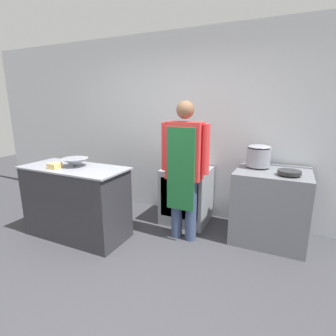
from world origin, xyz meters
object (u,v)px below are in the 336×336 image
(mixing_bowl, at_px, (75,162))
(saute_pan, at_px, (289,172))
(stove, at_px, (270,206))
(plastic_tub, at_px, (55,166))
(stock_pot, at_px, (259,155))
(fridge_unit, at_px, (186,195))
(person_cook, at_px, (184,164))

(mixing_bowl, bearing_deg, saute_pan, 17.18)
(stove, height_order, plastic_tub, plastic_tub)
(stove, relative_size, stock_pot, 3.19)
(stove, distance_m, stock_pot, 0.65)
(fridge_unit, xyz_separation_m, person_cook, (0.15, -0.49, 0.58))
(stove, xyz_separation_m, stock_pot, (-0.19, 0.12, 0.60))
(person_cook, bearing_deg, mixing_bowl, -160.15)
(mixing_bowl, height_order, saute_pan, mixing_bowl)
(saute_pan, bearing_deg, mixing_bowl, -162.82)
(stove, relative_size, fridge_unit, 1.16)
(stove, distance_m, fridge_unit, 1.14)
(fridge_unit, distance_m, mixing_bowl, 1.59)
(stove, distance_m, person_cook, 1.19)
(stock_pot, bearing_deg, stove, -32.22)
(person_cook, distance_m, stock_pot, 0.96)
(stove, height_order, mixing_bowl, mixing_bowl)
(plastic_tub, bearing_deg, stock_pot, 28.15)
(fridge_unit, height_order, person_cook, person_cook)
(person_cook, height_order, plastic_tub, person_cook)
(stove, xyz_separation_m, saute_pan, (0.17, -0.12, 0.49))
(stove, height_order, stock_pot, stock_pot)
(mixing_bowl, bearing_deg, stock_pot, 25.68)
(fridge_unit, xyz_separation_m, mixing_bowl, (-1.14, -0.95, 0.58))
(stove, relative_size, mixing_bowl, 2.79)
(fridge_unit, distance_m, person_cook, 0.77)
(plastic_tub, distance_m, stock_pot, 2.52)
(stove, height_order, person_cook, person_cook)
(fridge_unit, bearing_deg, saute_pan, -8.64)
(stock_pot, bearing_deg, person_cook, -145.95)
(plastic_tub, xyz_separation_m, stock_pot, (2.22, 1.19, 0.10))
(stove, height_order, fridge_unit, stove)
(fridge_unit, relative_size, mixing_bowl, 2.41)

